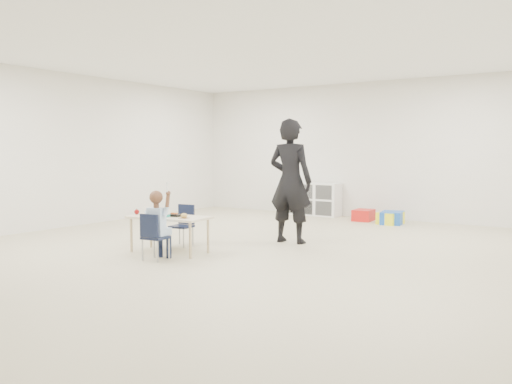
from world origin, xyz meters
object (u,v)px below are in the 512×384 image
Objects in this scene: adult at (290,181)px; cubby_shelf at (309,199)px; chair_near at (156,237)px; child at (155,223)px; table at (169,234)px.

cubby_shelf is at bearing -70.03° from adult.
cubby_shelf is at bearing 91.05° from chair_near.
child is 2.27m from adult.
child is at bearing -82.66° from cubby_shelf.
chair_near is at bearing -73.08° from table.
table is 1.91× the size of chair_near.
adult reaches higher than table.
chair_near is 5.47m from cubby_shelf.
child is 5.47m from cubby_shelf.
adult is at bearing 63.68° from chair_near.
table is 1.21× the size of child.
table is at bearing 106.92° from chair_near.
adult is (0.76, 2.09, 0.46)m from child.
chair_near is 0.43× the size of cubby_shelf.
child is at bearing 66.28° from adult.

